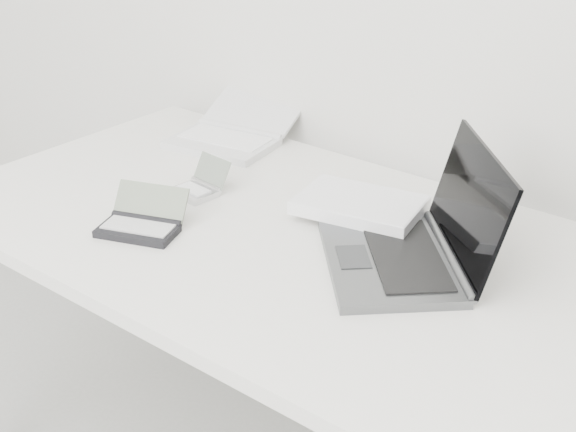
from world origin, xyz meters
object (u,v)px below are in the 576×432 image
Objects in this scene: desk at (313,262)px; netbook_open_white at (232,133)px; laptop_large at (393,230)px; palmtop_charcoal at (141,223)px.

desk is 0.57m from netbook_open_white.
netbook_open_white reaches higher than desk.
palmtop_charcoal is at bearing -102.02° from laptop_large.
netbook_open_white is 0.51m from palmtop_charcoal.
desk is at bearing -102.29° from laptop_large.
netbook_open_white is (-0.48, 0.30, 0.07)m from desk.
laptop_large is at bearing 30.89° from desk.
palmtop_charcoal is (-0.29, -0.18, 0.06)m from desk.
palmtop_charcoal is (-0.42, -0.25, -0.02)m from laptop_large.
netbook_open_white is at bearing 148.26° from desk.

